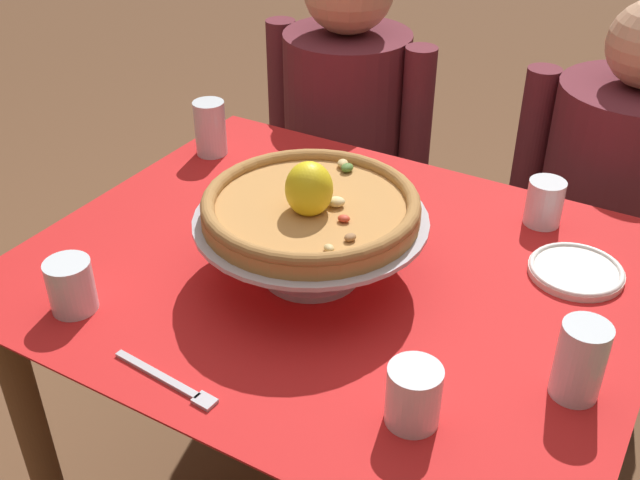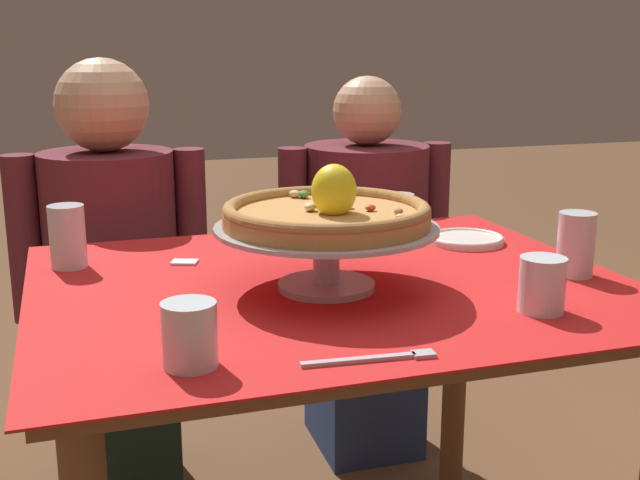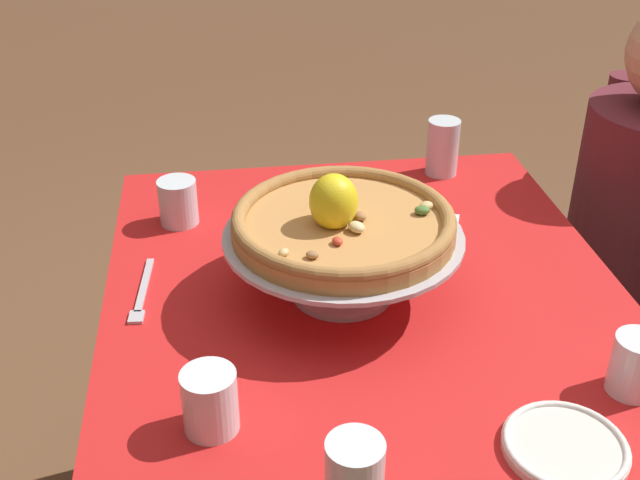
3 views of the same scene
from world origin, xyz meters
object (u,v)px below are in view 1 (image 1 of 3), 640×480
water_glass_back_left (211,132)px  side_plate (576,270)px  dinner_fork (170,382)px  diner_right (606,232)px  water_glass_side_right (579,365)px  water_glass_front_left (72,289)px  pizza_stand (311,233)px  water_glass_back_right (544,205)px  pizza (311,205)px  water_glass_front_right (413,399)px  sugar_packet (284,183)px  diner_left (345,163)px

water_glass_back_left → side_plate: 0.84m
dinner_fork → diner_right: size_ratio=0.18×
water_glass_back_left → water_glass_side_right: bearing=-21.3°
water_glass_front_left → dinner_fork: 0.26m
water_glass_side_right → water_glass_back_left: water_glass_back_left is taller
pizza_stand → water_glass_back_right: size_ratio=4.39×
water_glass_side_right → water_glass_back_right: size_ratio=1.34×
pizza → water_glass_front_right: (0.29, -0.22, -0.10)m
water_glass_back_left → water_glass_front_left: (0.15, -0.57, -0.01)m
side_plate → pizza: bearing=-150.1°
pizza → water_glass_back_right: (0.30, 0.37, -0.10)m
water_glass_front_right → diner_right: 1.04m
water_glass_front_left → water_glass_back_right: (0.58, 0.65, 0.00)m
sugar_packet → diner_right: diner_right is taller
pizza_stand → diner_right: (0.38, 0.78, -0.31)m
water_glass_back_right → water_glass_front_right: 0.60m
water_glass_back_left → side_plate: size_ratio=0.75×
pizza → side_plate: size_ratio=2.22×
sugar_packet → dinner_fork: bearing=-73.2°
diner_left → pizza_stand: bearing=-65.9°
water_glass_side_right → water_glass_front_right: 0.24m
water_glass_front_left → water_glass_back_right: size_ratio=1.00×
diner_left → side_plate: bearing=-35.0°
side_plate → diner_left: bearing=145.0°
pizza → water_glass_front_left: (-0.29, -0.28, -0.10)m
pizza → pizza_stand: bearing=122.7°
water_glass_back_right → side_plate: bearing=-54.0°
water_glass_front_left → dinner_fork: size_ratio=0.47×
diner_left → diner_right: diner_left is taller
water_glass_back_left → sugar_packet: bearing=-10.8°
side_plate → dinner_fork: 0.72m
pizza_stand → side_plate: (0.40, 0.23, -0.08)m
pizza → water_glass_back_right: pizza is taller
pizza_stand → water_glass_front_left: size_ratio=4.39×
pizza_stand → side_plate: pizza_stand is taller
side_plate → sugar_packet: 0.62m
water_glass_back_left → water_glass_back_right: 0.74m
water_glass_side_right → sugar_packet: bearing=155.6°
water_glass_back_left → sugar_packet: water_glass_back_left is taller
water_glass_back_left → side_plate: water_glass_back_left is taller
water_glass_back_right → dinner_fork: bearing=-115.5°
pizza_stand → pizza: size_ratio=1.09×
water_glass_front_left → water_glass_front_right: 0.58m
water_glass_back_left → dinner_fork: 0.74m
water_glass_back_right → pizza_stand: bearing=-129.0°
pizza_stand → water_glass_back_left: (-0.43, 0.29, -0.03)m
water_glass_back_left → side_plate: (0.83, -0.06, -0.04)m
side_plate → water_glass_front_right: bearing=-103.3°
water_glass_front_right → pizza: bearing=142.5°
sugar_packet → side_plate: bearing=-1.8°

